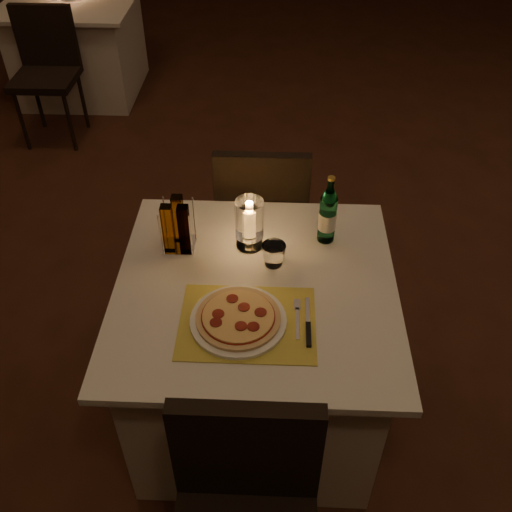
{
  "coord_description": "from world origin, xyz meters",
  "views": [
    {
      "loc": [
        -0.19,
        -2.18,
        2.15
      ],
      "look_at": [
        -0.25,
        -0.72,
        0.86
      ],
      "focal_mm": 40.0,
      "sensor_mm": 36.0,
      "label": 1
    }
  ],
  "objects_px": {
    "chair_near": "(245,510)",
    "water_bottle": "(328,215)",
    "tumbler": "(274,255)",
    "plate": "(238,320)",
    "neighbor_table_left": "(79,47)",
    "hurricane_candle": "(249,220)",
    "pizza": "(238,317)",
    "main_table": "(256,351)",
    "chair_far": "(262,208)"
  },
  "relations": [
    {
      "from": "pizza",
      "to": "water_bottle",
      "type": "xyz_separation_m",
      "value": [
        0.31,
        0.45,
        0.09
      ]
    },
    {
      "from": "pizza",
      "to": "neighbor_table_left",
      "type": "xyz_separation_m",
      "value": [
        -1.51,
        3.26,
        -0.39
      ]
    },
    {
      "from": "water_bottle",
      "to": "chair_far",
      "type": "bearing_deg",
      "value": 120.09
    },
    {
      "from": "pizza",
      "to": "water_bottle",
      "type": "distance_m",
      "value": 0.55
    },
    {
      "from": "main_table",
      "to": "tumbler",
      "type": "distance_m",
      "value": 0.43
    },
    {
      "from": "main_table",
      "to": "chair_far",
      "type": "height_order",
      "value": "chair_far"
    },
    {
      "from": "chair_far",
      "to": "water_bottle",
      "type": "bearing_deg",
      "value": -59.91
    },
    {
      "from": "chair_near",
      "to": "water_bottle",
      "type": "distance_m",
      "value": 1.06
    },
    {
      "from": "tumbler",
      "to": "water_bottle",
      "type": "relative_size",
      "value": 0.31
    },
    {
      "from": "hurricane_candle",
      "to": "neighbor_table_left",
      "type": "distance_m",
      "value": 3.28
    },
    {
      "from": "chair_far",
      "to": "tumbler",
      "type": "bearing_deg",
      "value": -84.23
    },
    {
      "from": "pizza",
      "to": "water_bottle",
      "type": "relative_size",
      "value": 0.99
    },
    {
      "from": "chair_near",
      "to": "plate",
      "type": "relative_size",
      "value": 2.81
    },
    {
      "from": "main_table",
      "to": "neighbor_table_left",
      "type": "bearing_deg",
      "value": 116.93
    },
    {
      "from": "main_table",
      "to": "chair_near",
      "type": "relative_size",
      "value": 1.11
    },
    {
      "from": "plate",
      "to": "water_bottle",
      "type": "bearing_deg",
      "value": 55.43
    },
    {
      "from": "tumbler",
      "to": "water_bottle",
      "type": "xyz_separation_m",
      "value": [
        0.2,
        0.15,
        0.07
      ]
    },
    {
      "from": "water_bottle",
      "to": "hurricane_candle",
      "type": "xyz_separation_m",
      "value": [
        -0.29,
        -0.05,
        0.01
      ]
    },
    {
      "from": "main_table",
      "to": "pizza",
      "type": "distance_m",
      "value": 0.44
    },
    {
      "from": "hurricane_candle",
      "to": "chair_near",
      "type": "bearing_deg",
      "value": -88.0
    },
    {
      "from": "chair_near",
      "to": "water_bottle",
      "type": "bearing_deg",
      "value": 75.25
    },
    {
      "from": "chair_far",
      "to": "pizza",
      "type": "distance_m",
      "value": 0.92
    },
    {
      "from": "chair_far",
      "to": "hurricane_candle",
      "type": "relative_size",
      "value": 4.39
    },
    {
      "from": "chair_near",
      "to": "water_bottle",
      "type": "xyz_separation_m",
      "value": [
        0.26,
        0.98,
        0.31
      ]
    },
    {
      "from": "main_table",
      "to": "chair_near",
      "type": "height_order",
      "value": "chair_near"
    },
    {
      "from": "pizza",
      "to": "hurricane_candle",
      "type": "xyz_separation_m",
      "value": [
        0.02,
        0.4,
        0.09
      ]
    },
    {
      "from": "main_table",
      "to": "neighbor_table_left",
      "type": "distance_m",
      "value": 3.45
    },
    {
      "from": "plate",
      "to": "pizza",
      "type": "height_order",
      "value": "pizza"
    },
    {
      "from": "plate",
      "to": "hurricane_candle",
      "type": "xyz_separation_m",
      "value": [
        0.02,
        0.4,
        0.11
      ]
    },
    {
      "from": "main_table",
      "to": "neighbor_table_left",
      "type": "xyz_separation_m",
      "value": [
        -1.56,
        3.08,
        0.0
      ]
    },
    {
      "from": "chair_near",
      "to": "neighbor_table_left",
      "type": "bearing_deg",
      "value": 112.41
    },
    {
      "from": "neighbor_table_left",
      "to": "main_table",
      "type": "bearing_deg",
      "value": -63.07
    },
    {
      "from": "chair_near",
      "to": "neighbor_table_left",
      "type": "height_order",
      "value": "chair_near"
    },
    {
      "from": "plate",
      "to": "neighbor_table_left",
      "type": "xyz_separation_m",
      "value": [
        -1.51,
        3.26,
        -0.38
      ]
    },
    {
      "from": "pizza",
      "to": "hurricane_candle",
      "type": "bearing_deg",
      "value": 87.49
    },
    {
      "from": "pizza",
      "to": "hurricane_candle",
      "type": "distance_m",
      "value": 0.41
    },
    {
      "from": "tumbler",
      "to": "main_table",
      "type": "bearing_deg",
      "value": -117.33
    },
    {
      "from": "chair_far",
      "to": "main_table",
      "type": "bearing_deg",
      "value": -90.0
    },
    {
      "from": "neighbor_table_left",
      "to": "hurricane_candle",
      "type": "bearing_deg",
      "value": -61.83
    },
    {
      "from": "tumbler",
      "to": "neighbor_table_left",
      "type": "height_order",
      "value": "tumbler"
    },
    {
      "from": "main_table",
      "to": "tumbler",
      "type": "xyz_separation_m",
      "value": [
        0.06,
        0.12,
        0.41
      ]
    },
    {
      "from": "plate",
      "to": "main_table",
      "type": "bearing_deg",
      "value": 74.48
    },
    {
      "from": "hurricane_candle",
      "to": "plate",
      "type": "bearing_deg",
      "value": -92.5
    },
    {
      "from": "chair_far",
      "to": "neighbor_table_left",
      "type": "bearing_deg",
      "value": 123.49
    },
    {
      "from": "tumbler",
      "to": "chair_near",
      "type": "bearing_deg",
      "value": -94.15
    },
    {
      "from": "hurricane_candle",
      "to": "neighbor_table_left",
      "type": "height_order",
      "value": "hurricane_candle"
    },
    {
      "from": "pizza",
      "to": "chair_far",
      "type": "bearing_deg",
      "value": 86.8
    },
    {
      "from": "pizza",
      "to": "neighbor_table_left",
      "type": "distance_m",
      "value": 3.61
    },
    {
      "from": "main_table",
      "to": "plate",
      "type": "relative_size",
      "value": 3.12
    },
    {
      "from": "main_table",
      "to": "tumbler",
      "type": "bearing_deg",
      "value": 62.67
    }
  ]
}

